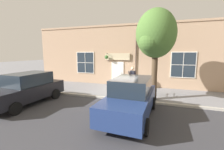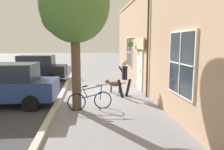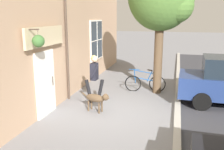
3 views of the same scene
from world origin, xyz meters
The scene contains 10 objects.
ground_plane centered at (0.00, 0.00, 0.00)m, with size 90.00×90.00×0.00m, color gray.
curb_and_road centered at (5.85, 0.00, 0.02)m, with size 10.10×28.00×0.12m.
storefront_facade centered at (-2.34, -0.01, 2.65)m, with size 0.95×18.00×5.31m.
pedestrian_walking centered at (-1.04, 0.76, 1.08)m, with size 0.71×0.55×1.78m.
dog_on_leash centered at (-0.64, -0.18, 0.47)m, with size 1.10×0.49×0.71m.
street_tree_by_curb centered at (1.20, 2.51, 3.90)m, with size 2.60×2.34×5.43m.
leaning_bicycle centered at (0.62, 2.60, 0.38)m, with size 1.73×0.25×1.00m.
parked_car_nearest_curb centered at (4.27, -4.22, 0.88)m, with size 4.36×2.05×1.75m.
parked_car_mid_block centered at (4.09, 1.70, 0.88)m, with size 4.36×2.05×1.75m.
fire_hydrant centered at (1.66, -5.16, 0.40)m, with size 0.34×0.20×0.77m.
Camera 1 is at (10.54, 2.99, 2.88)m, focal length 24.00 mm.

